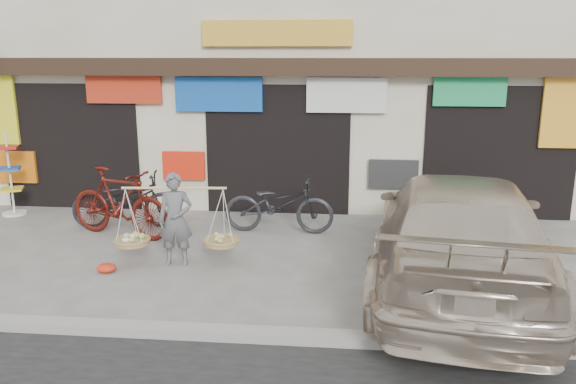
# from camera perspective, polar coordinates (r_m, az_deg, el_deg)

# --- Properties ---
(ground) EXTENTS (70.00, 70.00, 0.00)m
(ground) POSITION_cam_1_polar(r_m,az_deg,el_deg) (8.76, -3.61, -8.34)
(ground) COLOR gray
(ground) RESTS_ON ground
(kerb) EXTENTS (70.00, 0.25, 0.12)m
(kerb) POSITION_cam_1_polar(r_m,az_deg,el_deg) (6.95, -6.26, -14.07)
(kerb) COLOR gray
(kerb) RESTS_ON ground
(shophouse_block) EXTENTS (14.00, 6.32, 7.00)m
(shophouse_block) POSITION_cam_1_polar(r_m,az_deg,el_deg) (14.48, 0.25, 14.43)
(shophouse_block) COLOR beige
(shophouse_block) RESTS_ON ground
(street_vendor) EXTENTS (1.99, 0.69, 1.50)m
(street_vendor) POSITION_cam_1_polar(r_m,az_deg,el_deg) (9.10, -11.33, -3.15)
(street_vendor) COLOR #5C5C61
(street_vendor) RESTS_ON ground
(bike_0) EXTENTS (2.16, 1.05, 1.09)m
(bike_0) POSITION_cam_1_polar(r_m,az_deg,el_deg) (11.30, -16.13, -0.84)
(bike_0) COLOR black
(bike_0) RESTS_ON ground
(bike_1) EXTENTS (2.25, 1.26, 1.30)m
(bike_1) POSITION_cam_1_polar(r_m,az_deg,el_deg) (10.75, -16.78, -1.03)
(bike_1) COLOR #52140E
(bike_1) RESTS_ON ground
(bike_2) EXTENTS (2.08, 0.77, 1.08)m
(bike_2) POSITION_cam_1_polar(r_m,az_deg,el_deg) (10.57, -0.92, -1.28)
(bike_2) COLOR #25262A
(bike_2) RESTS_ON ground
(suv) EXTENTS (3.10, 5.99, 1.66)m
(suv) POSITION_cam_1_polar(r_m,az_deg,el_deg) (8.41, 16.93, -3.88)
(suv) COLOR beige
(suv) RESTS_ON ground
(display_rack) EXTENTS (0.54, 0.54, 1.76)m
(display_rack) POSITION_cam_1_polar(r_m,az_deg,el_deg) (13.06, -26.33, 0.94)
(display_rack) COLOR silver
(display_rack) RESTS_ON ground
(red_bag) EXTENTS (0.31, 0.25, 0.14)m
(red_bag) POSITION_cam_1_polar(r_m,az_deg,el_deg) (9.23, -17.97, -7.35)
(red_bag) COLOR red
(red_bag) RESTS_ON ground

